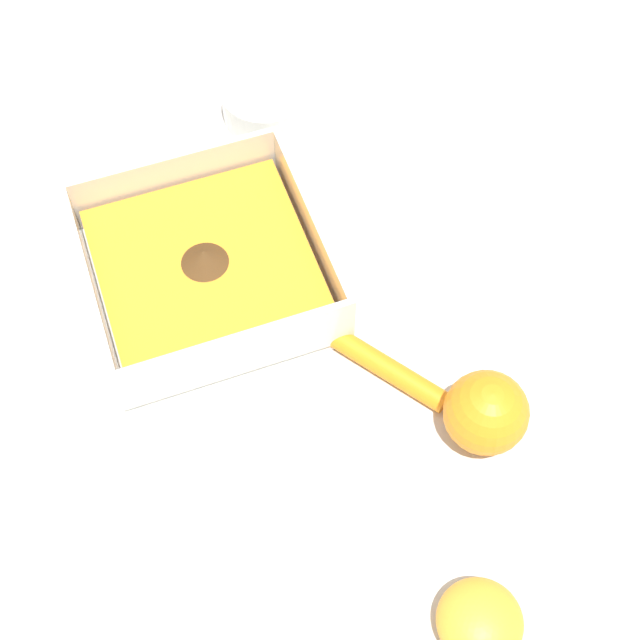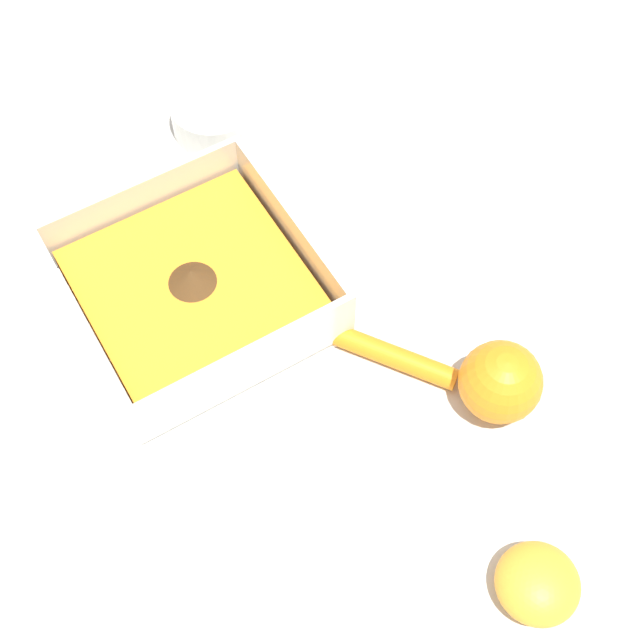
{
  "view_description": "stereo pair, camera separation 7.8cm",
  "coord_description": "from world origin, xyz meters",
  "px_view_note": "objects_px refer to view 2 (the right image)",
  "views": [
    {
      "loc": [
        -0.49,
        0.07,
        0.71
      ],
      "look_at": [
        -0.11,
        -0.06,
        0.04
      ],
      "focal_mm": 50.0,
      "sensor_mm": 36.0,
      "label": 1
    },
    {
      "loc": [
        -0.46,
        0.14,
        0.71
      ],
      "look_at": [
        -0.11,
        -0.06,
        0.04
      ],
      "focal_mm": 50.0,
      "sensor_mm": 36.0,
      "label": 2
    }
  ],
  "objects_px": {
    "spice_bowl": "(215,116)",
    "lemon_half": "(538,584)",
    "lemon_squeezer": "(487,379)",
    "square_dish": "(195,291)"
  },
  "relations": [
    {
      "from": "lemon_half",
      "to": "lemon_squeezer",
      "type": "bearing_deg",
      "value": -22.68
    },
    {
      "from": "lemon_squeezer",
      "to": "square_dish",
      "type": "bearing_deg",
      "value": -176.42
    },
    {
      "from": "spice_bowl",
      "to": "lemon_half",
      "type": "bearing_deg",
      "value": 178.76
    },
    {
      "from": "lemon_squeezer",
      "to": "lemon_half",
      "type": "distance_m",
      "value": 0.17
    },
    {
      "from": "spice_bowl",
      "to": "square_dish",
      "type": "bearing_deg",
      "value": 147.82
    },
    {
      "from": "spice_bowl",
      "to": "lemon_half",
      "type": "xyz_separation_m",
      "value": [
        -0.56,
        0.01,
        0.0
      ]
    },
    {
      "from": "spice_bowl",
      "to": "lemon_half",
      "type": "relative_size",
      "value": 1.37
    },
    {
      "from": "spice_bowl",
      "to": "lemon_squeezer",
      "type": "height_order",
      "value": "lemon_squeezer"
    },
    {
      "from": "square_dish",
      "to": "spice_bowl",
      "type": "distance_m",
      "value": 0.22
    },
    {
      "from": "square_dish",
      "to": "lemon_half",
      "type": "relative_size",
      "value": 3.21
    }
  ]
}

